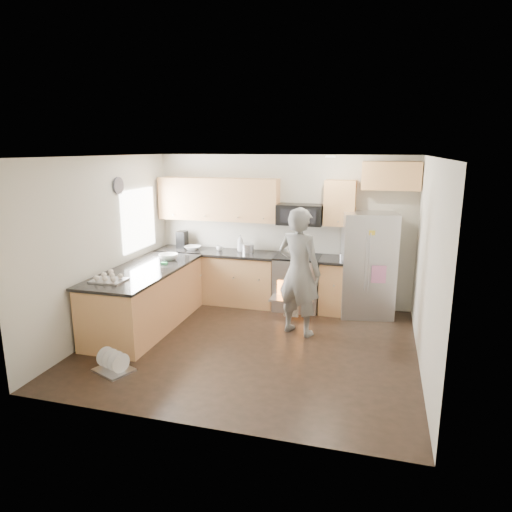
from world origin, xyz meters
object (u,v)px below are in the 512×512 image
(stove_range, at_px, (298,270))
(dish_rack, at_px, (113,365))
(person, at_px, (299,272))
(refrigerator, at_px, (368,265))

(stove_range, bearing_deg, dish_rack, -121.69)
(stove_range, relative_size, dish_rack, 3.27)
(person, bearing_deg, dish_rack, 63.44)
(stove_range, xyz_separation_m, person, (0.21, -1.07, 0.27))
(refrigerator, xyz_separation_m, dish_rack, (-2.93, -2.89, -0.78))
(stove_range, height_order, person, person)
(stove_range, xyz_separation_m, dish_rack, (-1.78, -2.88, -0.60))
(refrigerator, relative_size, person, 0.90)
(person, bearing_deg, stove_range, -57.85)
(dish_rack, bearing_deg, person, 42.30)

